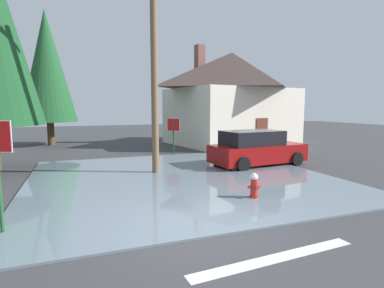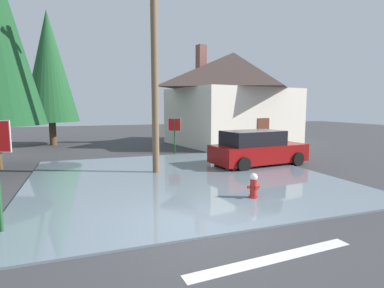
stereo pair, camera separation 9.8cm
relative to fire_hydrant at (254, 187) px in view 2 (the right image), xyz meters
The scene contains 9 objects.
ground_plane 2.69m from the fire_hydrant, 148.75° to the right, with size 80.00×80.00×0.10m, color #38383A.
flood_puddle 3.55m from the fire_hydrant, 109.88° to the left, with size 11.11×10.82×0.05m, color slate.
lane_stop_bar 3.66m from the fire_hydrant, 115.15° to the right, with size 3.55×0.30×0.01m, color silver.
fire_hydrant is the anchor object (origin of this frame).
utility_pole 6.81m from the fire_hydrant, 113.27° to the left, with size 1.60×0.28×9.90m.
stop_sign_far 9.41m from the fire_hydrant, 88.11° to the left, with size 0.67×0.37×2.08m.
house 14.43m from the fire_hydrant, 65.47° to the left, with size 10.00×8.55×7.19m.
parked_car 5.51m from the fire_hydrant, 57.51° to the left, with size 4.70×2.51×1.65m.
pine_tree_tall_left 18.28m from the fire_hydrant, 112.60° to the left, with size 3.75×3.75×9.37m.
Camera 2 is at (-2.48, -6.43, 2.77)m, focal length 28.78 mm.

